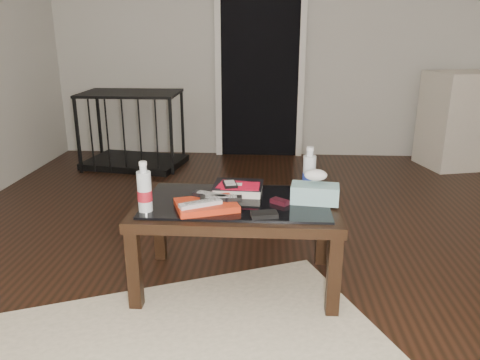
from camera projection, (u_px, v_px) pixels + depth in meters
The scene contains 16 objects.
ground at pixel (319, 267), 2.62m from camera, with size 5.00×5.00×0.00m, color black.
doorway at pixel (260, 55), 4.67m from camera, with size 0.90×0.08×2.07m.
coffee_table at pixel (237, 213), 2.34m from camera, with size 1.00×0.60×0.46m.
pet_crate at pixel (134, 142), 4.52m from camera, with size 0.99×0.75×0.71m.
magazines at pixel (206, 205), 2.21m from camera, with size 0.28×0.21×0.03m, color red.
remote_silver at pixel (201, 203), 2.16m from camera, with size 0.20×0.05×0.02m, color silver.
remote_black_front at pixel (221, 198), 2.23m from camera, with size 0.20×0.05×0.02m, color black.
remote_black_back at pixel (212, 195), 2.27m from camera, with size 0.20×0.05×0.02m, color black.
textbook at pixel (238, 188), 2.42m from camera, with size 0.25×0.20×0.05m, color black.
dvd_mailers at pixel (237, 185), 2.40m from camera, with size 0.19×0.14×0.01m, color red.
ipod at pixel (230, 184), 2.37m from camera, with size 0.06×0.10×0.02m, color black.
flip_phone at pixel (280, 202), 2.27m from camera, with size 0.09×0.05×0.02m, color black.
wallet at pixel (264, 214), 2.11m from camera, with size 0.12×0.07×0.02m, color black.
water_bottle_left at pixel (144, 187), 2.15m from camera, with size 0.07×0.07×0.24m, color silver.
water_bottle_right at pixel (309, 169), 2.42m from camera, with size 0.07×0.07×0.24m, color silver.
tissue_box at pixel (315, 194), 2.28m from camera, with size 0.23×0.12×0.09m, color teal.
Camera 1 is at (-0.30, -2.37, 1.27)m, focal length 35.00 mm.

